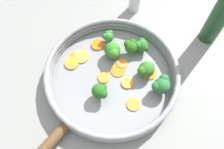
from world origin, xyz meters
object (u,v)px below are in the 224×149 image
(carrot_slice_2, at_px, (72,63))
(carrot_slice_6, at_px, (133,105))
(carrot_slice_0, at_px, (98,45))
(broccoli_floret_6, at_px, (141,46))
(skillet, at_px, (112,78))
(carrot_slice_4, at_px, (75,57))
(carrot_slice_7, at_px, (122,63))
(broccoli_floret_2, at_px, (146,69))
(broccoli_floret_3, at_px, (108,36))
(carrot_slice_5, at_px, (82,57))
(broccoli_floret_4, at_px, (113,51))
(carrot_slice_3, at_px, (104,78))
(broccoli_floret_1, at_px, (161,85))
(carrot_slice_9, at_px, (149,73))
(carrot_slice_8, at_px, (127,83))
(broccoli_floret_5, at_px, (100,91))
(broccoli_floret_0, at_px, (130,46))
(oil_bottle, at_px, (222,12))
(carrot_slice_1, at_px, (118,70))

(carrot_slice_2, xyz_separation_m, carrot_slice_6, (0.15, -0.15, -0.00))
(carrot_slice_2, bearing_deg, carrot_slice_0, 32.48)
(broccoli_floret_6, bearing_deg, skillet, -142.65)
(carrot_slice_4, relative_size, carrot_slice_7, 0.91)
(broccoli_floret_2, relative_size, broccoli_floret_3, 1.35)
(carrot_slice_5, bearing_deg, broccoli_floret_4, -9.59)
(skillet, xyz_separation_m, carrot_slice_7, (0.03, 0.04, 0.01))
(skillet, distance_m, carrot_slice_7, 0.05)
(carrot_slice_2, bearing_deg, broccoli_floret_2, -18.64)
(carrot_slice_3, relative_size, broccoli_floret_3, 0.87)
(carrot_slice_5, xyz_separation_m, broccoli_floret_1, (0.19, -0.14, 0.03))
(broccoli_floret_3, bearing_deg, carrot_slice_0, -162.08)
(carrot_slice_9, relative_size, broccoli_floret_2, 0.83)
(carrot_slice_3, height_order, broccoli_floret_6, broccoli_floret_6)
(broccoli_floret_3, bearing_deg, broccoli_floret_4, -86.60)
(carrot_slice_7, height_order, carrot_slice_9, carrot_slice_7)
(broccoli_floret_2, xyz_separation_m, broccoli_floret_4, (-0.08, 0.07, 0.00))
(carrot_slice_0, xyz_separation_m, carrot_slice_8, (0.06, -0.14, 0.00))
(carrot_slice_5, bearing_deg, broccoli_floret_5, -73.72)
(broccoli_floret_3, bearing_deg, carrot_slice_8, -78.87)
(carrot_slice_3, distance_m, broccoli_floret_0, 0.12)
(carrot_slice_8, relative_size, broccoli_floret_3, 0.89)
(carrot_slice_4, bearing_deg, carrot_slice_3, -48.06)
(skillet, height_order, carrot_slice_8, carrot_slice_8)
(carrot_slice_7, relative_size, broccoli_floret_0, 0.66)
(broccoli_floret_2, bearing_deg, carrot_slice_8, -159.37)
(carrot_slice_6, bearing_deg, broccoli_floret_6, 71.19)
(broccoli_floret_1, bearing_deg, broccoli_floret_0, 112.29)
(carrot_slice_6, bearing_deg, broccoli_floret_4, 100.98)
(carrot_slice_0, distance_m, carrot_slice_7, 0.09)
(broccoli_floret_2, bearing_deg, oil_bottle, 24.63)
(carrot_slice_1, relative_size, broccoli_floret_3, 1.14)
(carrot_slice_0, relative_size, oil_bottle, 0.15)
(carrot_slice_1, bearing_deg, carrot_slice_4, 151.29)
(carrot_slice_0, relative_size, carrot_slice_2, 0.94)
(carrot_slice_5, height_order, oil_bottle, oil_bottle)
(broccoli_floret_1, distance_m, broccoli_floret_3, 0.21)
(carrot_slice_3, bearing_deg, carrot_slice_9, -1.47)
(skillet, bearing_deg, broccoli_floret_2, -3.81)
(carrot_slice_2, bearing_deg, carrot_slice_4, 64.85)
(broccoli_floret_1, bearing_deg, carrot_slice_1, 142.37)
(broccoli_floret_0, distance_m, oil_bottle, 0.26)
(carrot_slice_9, distance_m, broccoli_floret_1, 0.06)
(carrot_slice_9, distance_m, broccoli_floret_5, 0.15)
(carrot_slice_2, relative_size, broccoli_floret_5, 0.79)
(carrot_slice_1, distance_m, carrot_slice_4, 0.13)
(carrot_slice_1, bearing_deg, oil_bottle, 15.03)
(broccoli_floret_0, bearing_deg, carrot_slice_0, 156.06)
(carrot_slice_6, distance_m, carrot_slice_8, 0.06)
(carrot_slice_5, distance_m, broccoli_floret_5, 0.14)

